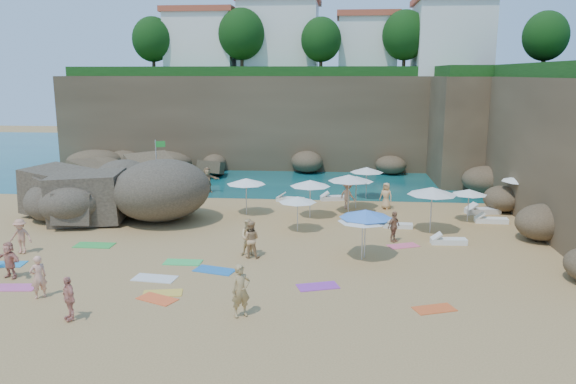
# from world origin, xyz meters

# --- Properties ---
(ground) EXTENTS (120.00, 120.00, 0.00)m
(ground) POSITION_xyz_m (0.00, 0.00, 0.00)
(ground) COLOR tan
(ground) RESTS_ON ground
(seawater) EXTENTS (120.00, 120.00, 0.00)m
(seawater) POSITION_xyz_m (0.00, 30.00, 0.00)
(seawater) COLOR #0C4751
(seawater) RESTS_ON ground
(cliff_back) EXTENTS (44.00, 8.00, 8.00)m
(cliff_back) POSITION_xyz_m (2.00, 25.00, 4.00)
(cliff_back) COLOR brown
(cliff_back) RESTS_ON ground
(cliff_corner) EXTENTS (10.00, 12.00, 8.00)m
(cliff_corner) POSITION_xyz_m (17.00, 20.00, 4.00)
(cliff_corner) COLOR brown
(cliff_corner) RESTS_ON ground
(rock_promontory) EXTENTS (12.00, 7.00, 2.00)m
(rock_promontory) POSITION_xyz_m (-11.00, 16.00, 0.00)
(rock_promontory) COLOR brown
(rock_promontory) RESTS_ON ground
(clifftop_buildings) EXTENTS (28.48, 9.48, 7.00)m
(clifftop_buildings) POSITION_xyz_m (2.96, 25.79, 11.24)
(clifftop_buildings) COLOR white
(clifftop_buildings) RESTS_ON cliff_back
(clifftop_trees) EXTENTS (35.60, 23.82, 4.40)m
(clifftop_trees) POSITION_xyz_m (4.78, 19.52, 11.26)
(clifftop_trees) COLOR #11380F
(clifftop_trees) RESTS_ON ground
(marina_masts) EXTENTS (3.10, 0.10, 6.00)m
(marina_masts) POSITION_xyz_m (-16.50, 30.00, 3.00)
(marina_masts) COLOR white
(marina_masts) RESTS_ON ground
(rock_outcrop) EXTENTS (10.15, 8.31, 3.63)m
(rock_outcrop) POSITION_xyz_m (-7.85, 4.76, 0.00)
(rock_outcrop) COLOR brown
(rock_outcrop) RESTS_ON ground
(flag_pole) EXTENTS (0.70, 0.30, 3.68)m
(flag_pole) POSITION_xyz_m (-8.01, 11.84, 2.35)
(flag_pole) COLOR silver
(flag_pole) RESTS_ON ground
(parasol_0) EXTENTS (2.34, 2.34, 2.22)m
(parasol_0) POSITION_xyz_m (3.06, 5.39, 2.03)
(parasol_0) COLOR silver
(parasol_0) RESTS_ON ground
(parasol_1) EXTENTS (2.23, 2.23, 2.10)m
(parasol_1) POSITION_xyz_m (6.55, 10.92, 1.93)
(parasol_1) COLOR silver
(parasol_1) RESTS_ON ground
(parasol_2) EXTENTS (1.97, 1.97, 1.87)m
(parasol_2) POSITION_xyz_m (12.00, 5.30, 1.71)
(parasol_2) COLOR silver
(parasol_2) RESTS_ON ground
(parasol_3) EXTENTS (2.13, 2.13, 2.01)m
(parasol_3) POSITION_xyz_m (5.78, 7.98, 1.85)
(parasol_3) COLOR silver
(parasol_3) RESTS_ON ground
(parasol_4) EXTENTS (2.48, 2.48, 2.34)m
(parasol_4) POSITION_xyz_m (15.54, 7.41, 2.15)
(parasol_4) COLOR silver
(parasol_4) RESTS_ON ground
(parasol_5) EXTENTS (2.31, 2.31, 2.18)m
(parasol_5) POSITION_xyz_m (-0.73, 5.80, 2.00)
(parasol_5) COLOR silver
(parasol_5) RESTS_ON ground
(parasol_7) EXTENTS (2.49, 2.49, 2.35)m
(parasol_7) POSITION_xyz_m (5.30, 6.60, 2.16)
(parasol_7) COLOR silver
(parasol_7) RESTS_ON ground
(parasol_8) EXTENTS (2.58, 2.58, 2.44)m
(parasol_8) POSITION_xyz_m (9.54, 2.84, 2.24)
(parasol_8) COLOR silver
(parasol_8) RESTS_ON ground
(parasol_9) EXTENTS (2.00, 2.00, 1.89)m
(parasol_9) POSITION_xyz_m (2.56, 2.43, 1.74)
(parasol_9) COLOR silver
(parasol_9) RESTS_ON ground
(parasol_10) EXTENTS (2.37, 2.37, 2.24)m
(parasol_10) POSITION_xyz_m (5.92, -1.63, 2.06)
(parasol_10) COLOR silver
(parasol_10) RESTS_ON ground
(parasol_11) EXTENTS (2.23, 2.23, 2.11)m
(parasol_11) POSITION_xyz_m (5.79, -1.94, 1.94)
(parasol_11) COLOR silver
(parasol_11) RESTS_ON ground
(lounger_0) EXTENTS (1.86, 0.93, 0.28)m
(lounger_0) POSITION_xyz_m (1.56, 9.43, 0.14)
(lounger_0) COLOR white
(lounger_0) RESTS_ON ground
(lounger_1) EXTENTS (1.91, 0.98, 0.28)m
(lounger_1) POSITION_xyz_m (4.43, 10.10, 0.14)
(lounger_1) COLOR silver
(lounger_1) RESTS_ON ground
(lounger_2) EXTENTS (2.16, 1.11, 0.32)m
(lounger_2) POSITION_xyz_m (13.32, 7.26, 0.16)
(lounger_2) COLOR silver
(lounger_2) RESTS_ON ground
(lounger_3) EXTENTS (1.62, 0.63, 0.25)m
(lounger_3) POSITION_xyz_m (7.94, 3.61, 0.12)
(lounger_3) COLOR silver
(lounger_3) RESTS_ON ground
(lounger_4) EXTENTS (1.81, 0.66, 0.28)m
(lounger_4) POSITION_xyz_m (13.27, 5.14, 0.14)
(lounger_4) COLOR white
(lounger_4) RESTS_ON ground
(lounger_5) EXTENTS (1.75, 0.65, 0.27)m
(lounger_5) POSITION_xyz_m (10.13, 0.84, 0.13)
(lounger_5) COLOR white
(lounger_5) RESTS_ON ground
(towel_0) EXTENTS (1.74, 1.01, 0.03)m
(towel_0) POSITION_xyz_m (-9.82, -4.05, 0.01)
(towel_0) COLOR #258DC6
(towel_0) RESTS_ON ground
(towel_1) EXTENTS (1.65, 0.94, 0.03)m
(towel_1) POSITION_xyz_m (-7.82, -6.61, 0.01)
(towel_1) COLOR #D25198
(towel_1) RESTS_ON ground
(towel_2) EXTENTS (1.66, 1.29, 0.03)m
(towel_2) POSITION_xyz_m (-1.95, -7.22, 0.01)
(towel_2) COLOR #FF5B28
(towel_2) RESTS_ON ground
(towel_3) EXTENTS (1.65, 0.83, 0.03)m
(towel_3) POSITION_xyz_m (-2.13, -3.09, 0.01)
(towel_3) COLOR #38C75A
(towel_3) RESTS_ON ground
(towel_4) EXTENTS (1.59, 1.01, 0.03)m
(towel_4) POSITION_xyz_m (-1.92, -6.65, 0.01)
(towel_4) COLOR gold
(towel_4) RESTS_ON ground
(towel_5) EXTENTS (1.84, 1.06, 0.03)m
(towel_5) POSITION_xyz_m (-2.73, -5.14, 0.02)
(towel_5) COLOR silver
(towel_5) RESTS_ON ground
(towel_6) EXTENTS (1.78, 1.28, 0.03)m
(towel_6) POSITION_xyz_m (3.95, -5.42, 0.01)
(towel_6) COLOR purple
(towel_6) RESTS_ON ground
(towel_8) EXTENTS (1.89, 1.29, 0.03)m
(towel_8) POSITION_xyz_m (-0.50, -3.97, 0.02)
(towel_8) COLOR #226CB6
(towel_8) RESTS_ON ground
(towel_9) EXTENTS (1.65, 1.25, 0.03)m
(towel_9) POSITION_xyz_m (7.87, 0.27, 0.01)
(towel_9) COLOR #F05D80
(towel_9) RESTS_ON ground
(towel_10) EXTENTS (1.62, 1.19, 0.03)m
(towel_10) POSITION_xyz_m (8.16, -7.20, 0.01)
(towel_10) COLOR #E25623
(towel_10) RESTS_ON ground
(towel_11) EXTENTS (1.86, 0.93, 0.03)m
(towel_11) POSITION_xyz_m (-7.12, -1.01, 0.02)
(towel_11) COLOR green
(towel_11) RESTS_ON ground
(person_stand_1) EXTENTS (0.86, 0.69, 1.72)m
(person_stand_1) POSITION_xyz_m (0.77, -2.11, 0.86)
(person_stand_1) COLOR tan
(person_stand_1) RESTS_ON ground
(person_stand_2) EXTENTS (1.14, 1.07, 1.72)m
(person_stand_2) POSITION_xyz_m (5.27, 7.76, 0.86)
(person_stand_2) COLOR tan
(person_stand_2) RESTS_ON ground
(person_stand_3) EXTENTS (0.88, 0.94, 1.56)m
(person_stand_3) POSITION_xyz_m (7.45, 0.96, 0.78)
(person_stand_3) COLOR #9D6F4E
(person_stand_3) RESTS_ON ground
(person_stand_4) EXTENTS (0.92, 0.77, 1.65)m
(person_stand_4) POSITION_xyz_m (7.63, 7.95, 0.82)
(person_stand_4) COLOR tan
(person_stand_4) RESTS_ON ground
(person_stand_5) EXTENTS (1.72, 1.07, 1.79)m
(person_stand_5) POSITION_xyz_m (-4.48, 11.75, 0.90)
(person_stand_5) COLOR #AA8055
(person_stand_5) RESTS_ON ground
(person_stand_6) EXTENTS (0.70, 0.70, 1.64)m
(person_stand_6) POSITION_xyz_m (-6.35, -7.47, 0.82)
(person_stand_6) COLOR #ECA386
(person_stand_6) RESTS_ON ground
(person_lie_0) EXTENTS (1.08, 1.64, 0.43)m
(person_lie_0) POSITION_xyz_m (-9.92, -2.53, 0.22)
(person_lie_0) COLOR tan
(person_lie_0) RESTS_ON ground
(person_lie_1) EXTENTS (1.70, 1.72, 0.37)m
(person_lie_1) POSITION_xyz_m (-4.32, -9.24, 0.19)
(person_lie_1) COLOR tan
(person_lie_1) RESTS_ON ground
(person_lie_3) EXTENTS (1.80, 1.87, 0.40)m
(person_lie_3) POSITION_xyz_m (-8.63, -5.61, 0.20)
(person_lie_3) COLOR tan
(person_lie_3) RESTS_ON ground
(person_lie_4) EXTENTS (1.52, 1.93, 0.44)m
(person_lie_4) POSITION_xyz_m (1.42, -8.44, 0.22)
(person_lie_4) COLOR #A78853
(person_lie_4) RESTS_ON ground
(person_lie_5) EXTENTS (0.91, 1.73, 0.64)m
(person_lie_5) POSITION_xyz_m (0.66, -1.86, 0.32)
(person_lie_5) COLOR #DFBC7F
(person_lie_5) RESTS_ON ground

